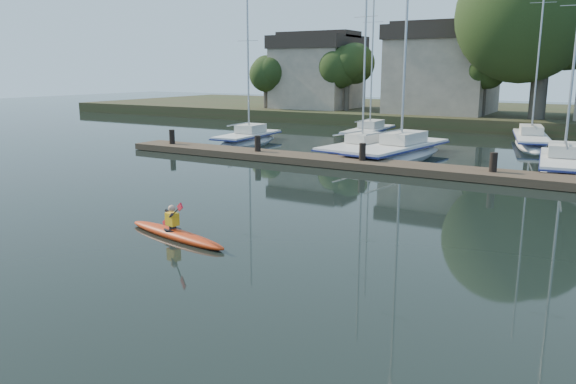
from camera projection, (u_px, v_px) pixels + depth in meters
The scene contains 10 objects.
ground at pixel (248, 264), 13.66m from camera, with size 160.00×160.00×0.00m, color black.
kayak at pixel (175, 232), 15.77m from camera, with size 4.06×1.30×1.29m.
dock at pixel (423, 169), 25.39m from camera, with size 34.00×2.00×1.80m.
sailboat_0 at pixel (248, 145), 36.47m from camera, with size 2.47×7.17×11.19m.
sailboat_1 at pixel (360, 156), 31.71m from camera, with size 3.12×8.05×12.82m.
sailboat_2 at pixel (398, 160), 30.45m from camera, with size 3.69×10.01×16.20m.
sailboat_3 at pixel (562, 174), 26.39m from camera, with size 2.96×8.20×12.93m.
sailboat_5 at pixel (369, 138), 39.89m from camera, with size 2.31×8.19×13.42m.
sailboat_6 at pixel (530, 146), 35.76m from camera, with size 3.73×9.49×14.76m.
shore at pixel (542, 87), 46.05m from camera, with size 90.00×25.25×12.75m.
Camera 1 is at (7.44, -10.66, 4.64)m, focal length 35.00 mm.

